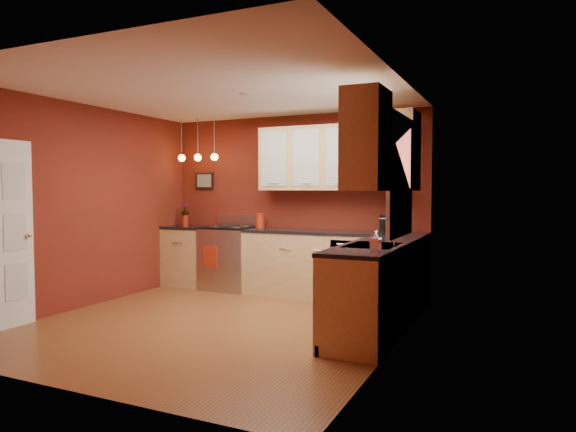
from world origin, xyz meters
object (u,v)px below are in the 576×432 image
at_px(gas_range, 230,257).
at_px(sink, 373,247).
at_px(coffee_maker, 387,225).
at_px(soap_pump, 376,241).
at_px(red_canister, 260,220).

relative_size(gas_range, sink, 1.59).
distance_m(coffee_maker, soap_pump, 2.09).
distance_m(gas_range, soap_pump, 3.49).
xyz_separation_m(sink, coffee_maker, (-0.22, 1.54, 0.13)).
bearing_deg(sink, soap_pump, -71.81).
xyz_separation_m(coffee_maker, soap_pump, (0.39, -2.05, -0.01)).
xyz_separation_m(gas_range, red_canister, (0.47, 0.09, 0.57)).
height_order(red_canister, coffee_maker, coffee_maker).
bearing_deg(coffee_maker, red_canister, -164.46).
xyz_separation_m(red_canister, soap_pump, (2.32, -2.10, -0.02)).
bearing_deg(coffee_maker, gas_range, -162.03).
bearing_deg(red_canister, sink, -36.46).
bearing_deg(gas_range, coffee_maker, 0.91).
height_order(sink, soap_pump, sink).
bearing_deg(soap_pump, gas_range, 144.18).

